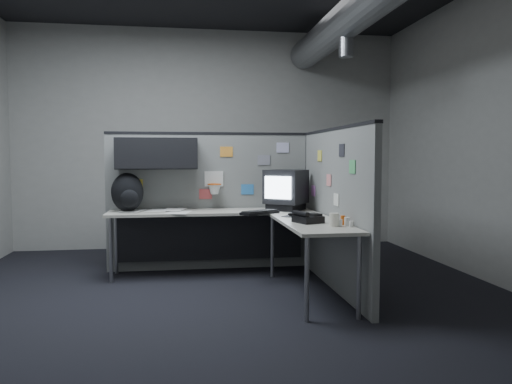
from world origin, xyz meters
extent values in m
cube|color=black|center=(0.00, 0.00, -0.01)|extent=(5.60, 5.60, 0.01)
cube|color=#9E9E99|center=(0.00, 2.80, 1.60)|extent=(5.60, 0.01, 3.20)
cube|color=#9E9E99|center=(0.00, -2.80, 1.60)|extent=(5.60, 0.01, 3.20)
cube|color=#9E9E99|center=(2.80, 0.00, 1.60)|extent=(0.01, 5.60, 3.20)
cylinder|color=slate|center=(1.40, 0.80, 2.60)|extent=(0.16, 0.16, 0.30)
cube|color=slate|center=(-0.08, 1.30, 0.80)|extent=(2.43, 0.06, 1.60)
cube|color=black|center=(-0.08, 1.30, 1.61)|extent=(2.43, 0.07, 0.03)
cube|color=black|center=(1.10, 1.30, 0.80)|extent=(0.07, 0.07, 1.60)
cube|color=black|center=(-0.70, 1.10, 1.38)|extent=(0.90, 0.35, 0.35)
cube|color=black|center=(-0.70, 0.93, 1.38)|extent=(0.90, 0.02, 0.33)
cube|color=silver|center=(-0.05, 1.26, 1.08)|extent=(0.22, 0.02, 0.18)
torus|color=#D85914|center=(-0.05, 1.17, 1.02)|extent=(0.16, 0.16, 0.01)
cone|color=white|center=(-0.05, 1.17, 0.96)|extent=(0.14, 0.14, 0.11)
cube|color=gold|center=(-0.95, 1.26, 1.02)|extent=(0.15, 0.01, 0.12)
cube|color=orange|center=(0.10, 1.26, 1.40)|extent=(0.15, 0.01, 0.12)
cube|color=#337FCC|center=(0.35, 1.26, 0.95)|extent=(0.15, 0.01, 0.12)
cube|color=gray|center=(0.55, 1.26, 1.30)|extent=(0.15, 0.01, 0.12)
cube|color=silver|center=(0.78, 1.26, 1.45)|extent=(0.15, 0.01, 0.12)
cube|color=#CC4C4C|center=(-0.15, 1.26, 0.90)|extent=(0.15, 0.01, 0.12)
cube|color=slate|center=(1.10, 0.22, 0.80)|extent=(0.06, 2.23, 1.60)
cube|color=black|center=(1.10, 0.22, 1.61)|extent=(0.07, 2.23, 0.03)
cube|color=#E5D84C|center=(1.06, 0.65, 1.35)|extent=(0.01, 0.15, 0.12)
cube|color=#D87F7F|center=(1.06, 0.30, 1.10)|extent=(0.01, 0.15, 0.12)
cube|color=#26262D|center=(1.06, -0.10, 1.40)|extent=(0.01, 0.15, 0.12)
cube|color=#B266B2|center=(1.06, 0.90, 0.95)|extent=(0.01, 0.15, 0.12)
cube|color=#4CB266|center=(1.06, -0.40, 1.25)|extent=(0.01, 0.15, 0.12)
cube|color=silver|center=(1.06, 0.05, 0.92)|extent=(0.01, 0.15, 0.12)
cube|color=#B8B5A6|center=(-0.10, 0.98, 0.71)|extent=(2.30, 0.56, 0.03)
cube|color=#B8B5A6|center=(0.78, -0.07, 0.71)|extent=(0.56, 1.55, 0.03)
cube|color=black|center=(-0.10, 1.20, 0.40)|extent=(2.18, 0.02, 0.55)
cylinder|color=gray|center=(-1.18, 0.76, 0.35)|extent=(0.04, 0.04, 0.70)
cylinder|color=gray|center=(-1.18, 1.20, 0.35)|extent=(0.04, 0.04, 0.70)
cylinder|color=gray|center=(0.56, 0.76, 0.35)|extent=(0.04, 0.04, 0.70)
cylinder|color=gray|center=(0.56, -0.78, 0.35)|extent=(0.04, 0.04, 0.70)
cylinder|color=gray|center=(1.00, -0.78, 0.35)|extent=(0.04, 0.04, 0.70)
cube|color=black|center=(0.75, 0.94, 0.77)|extent=(0.50, 0.51, 0.08)
cube|color=black|center=(0.75, 0.94, 1.00)|extent=(0.56, 0.56, 0.38)
cube|color=white|center=(0.62, 0.76, 1.00)|extent=(0.26, 0.20, 0.25)
cube|color=black|center=(0.39, 0.58, 0.74)|extent=(0.45, 0.38, 0.03)
cube|color=black|center=(0.39, 0.58, 0.76)|extent=(0.41, 0.33, 0.01)
cube|color=black|center=(0.69, 0.32, 0.73)|extent=(0.25, 0.25, 0.01)
ellipsoid|color=black|center=(0.69, 0.32, 0.75)|extent=(0.10, 0.08, 0.04)
cube|color=black|center=(0.72, -0.18, 0.76)|extent=(0.28, 0.29, 0.06)
cylinder|color=black|center=(0.65, -0.20, 0.82)|extent=(0.12, 0.21, 0.05)
cube|color=black|center=(0.78, -0.17, 0.80)|extent=(0.14, 0.15, 0.02)
cylinder|color=silver|center=(1.01, -0.44, 0.77)|extent=(0.06, 0.06, 0.07)
cylinder|color=silver|center=(0.93, -0.47, 0.76)|extent=(0.05, 0.05, 0.06)
cylinder|color=silver|center=(1.02, -0.52, 0.76)|extent=(0.05, 0.05, 0.05)
cylinder|color=#D85914|center=(0.99, -0.38, 0.77)|extent=(0.05, 0.05, 0.08)
cylinder|color=silver|center=(0.88, -0.46, 0.79)|extent=(0.09, 0.09, 0.12)
cube|color=white|center=(-0.47, 0.85, 0.73)|extent=(0.30, 0.37, 0.00)
cube|color=white|center=(-0.69, 1.07, 0.73)|extent=(0.30, 0.37, 0.00)
cube|color=white|center=(-0.98, 1.03, 0.74)|extent=(0.30, 0.37, 0.00)
cube|color=white|center=(-0.52, 1.08, 0.74)|extent=(0.30, 0.37, 0.00)
ellipsoid|color=black|center=(-1.03, 1.04, 0.95)|extent=(0.38, 0.29, 0.43)
ellipsoid|color=black|center=(-0.99, 0.89, 0.89)|extent=(0.20, 0.13, 0.19)
camera|label=1|loc=(-0.44, -4.64, 1.33)|focal=35.00mm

